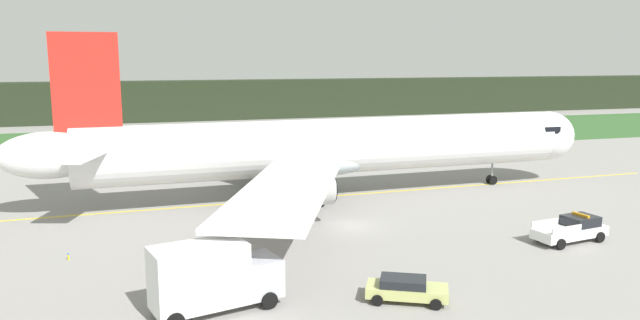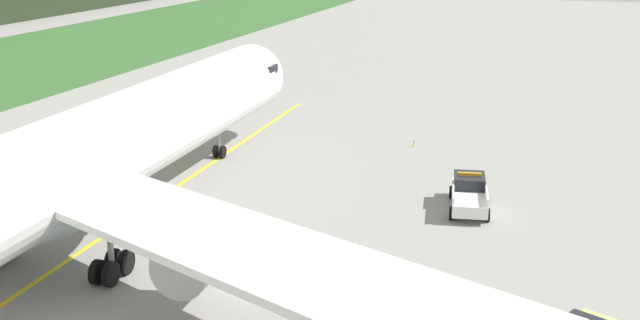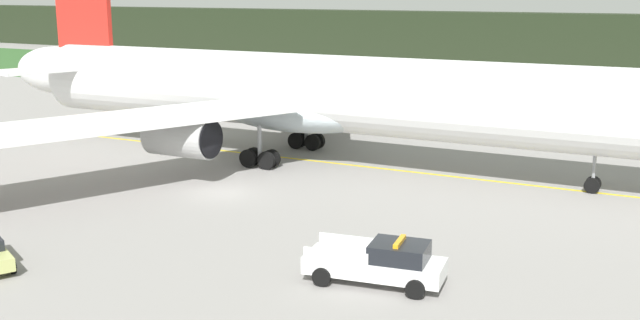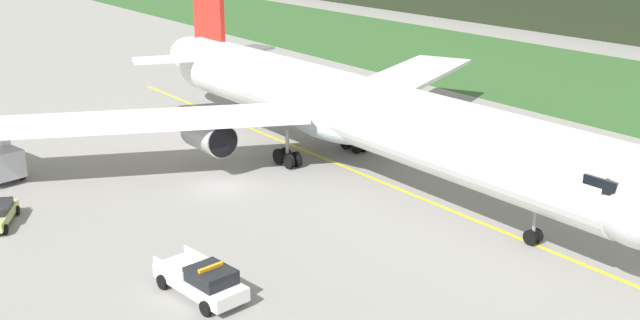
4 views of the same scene
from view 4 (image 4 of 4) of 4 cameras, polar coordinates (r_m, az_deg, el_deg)
ground at (r=52.53m, az=-7.47°, el=-2.06°), size 320.00×320.00×0.00m
taxiway_centerline_main at (r=56.03m, az=2.14°, el=-0.62°), size 72.27×2.37×0.01m
airliner at (r=55.33m, az=1.70°, el=4.09°), size 54.66×48.15×14.82m
ops_pickup_truck at (r=37.52m, az=-9.05°, el=-9.11°), size 5.77×2.93×1.94m
taxiway_edge_light_west at (r=69.33m, az=-17.13°, el=2.45°), size 0.12×0.12×0.48m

